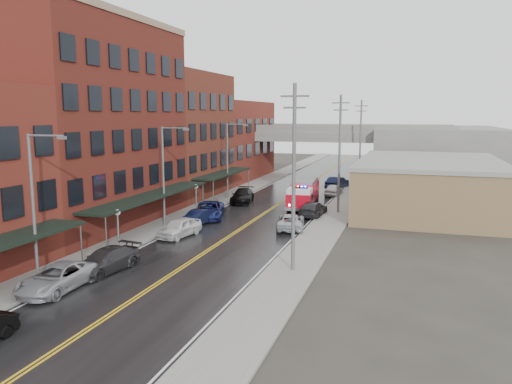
% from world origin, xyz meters
% --- Properties ---
extents(ground, '(220.00, 220.00, 0.00)m').
position_xyz_m(ground, '(0.00, 0.00, 0.00)').
color(ground, '#2D2B26').
rests_on(ground, ground).
extents(road, '(11.00, 160.00, 0.02)m').
position_xyz_m(road, '(0.00, 30.00, 0.01)').
color(road, black).
rests_on(road, ground).
extents(sidewalk_left, '(3.00, 160.00, 0.15)m').
position_xyz_m(sidewalk_left, '(-7.30, 30.00, 0.07)').
color(sidewalk_left, slate).
rests_on(sidewalk_left, ground).
extents(sidewalk_right, '(3.00, 160.00, 0.15)m').
position_xyz_m(sidewalk_right, '(7.30, 30.00, 0.07)').
color(sidewalk_right, slate).
rests_on(sidewalk_right, ground).
extents(curb_left, '(0.30, 160.00, 0.15)m').
position_xyz_m(curb_left, '(-5.65, 30.00, 0.07)').
color(curb_left, gray).
rests_on(curb_left, ground).
extents(curb_right, '(0.30, 160.00, 0.15)m').
position_xyz_m(curb_right, '(5.65, 30.00, 0.07)').
color(curb_right, gray).
rests_on(curb_right, ground).
extents(brick_building_b, '(9.00, 20.00, 18.00)m').
position_xyz_m(brick_building_b, '(-13.30, 23.00, 9.00)').
color(brick_building_b, '#521E15').
rests_on(brick_building_b, ground).
extents(brick_building_c, '(9.00, 15.00, 15.00)m').
position_xyz_m(brick_building_c, '(-13.30, 40.50, 7.50)').
color(brick_building_c, '#5B261B').
rests_on(brick_building_c, ground).
extents(brick_building_far, '(9.00, 20.00, 12.00)m').
position_xyz_m(brick_building_far, '(-13.30, 58.00, 6.00)').
color(brick_building_far, maroon).
rests_on(brick_building_far, ground).
extents(tan_building, '(14.00, 22.00, 5.00)m').
position_xyz_m(tan_building, '(16.00, 40.00, 2.50)').
color(tan_building, brown).
rests_on(tan_building, ground).
extents(right_far_block, '(18.00, 30.00, 8.00)m').
position_xyz_m(right_far_block, '(18.00, 70.00, 4.00)').
color(right_far_block, slate).
rests_on(right_far_block, ground).
extents(awning_1, '(2.60, 18.00, 3.09)m').
position_xyz_m(awning_1, '(-7.49, 23.00, 2.99)').
color(awning_1, black).
rests_on(awning_1, ground).
extents(awning_2, '(2.60, 13.00, 3.09)m').
position_xyz_m(awning_2, '(-7.49, 40.50, 2.99)').
color(awning_2, black).
rests_on(awning_2, ground).
extents(globe_lamp_1, '(0.44, 0.44, 3.12)m').
position_xyz_m(globe_lamp_1, '(-6.40, 16.00, 2.31)').
color(globe_lamp_1, '#59595B').
rests_on(globe_lamp_1, ground).
extents(globe_lamp_2, '(0.44, 0.44, 3.12)m').
position_xyz_m(globe_lamp_2, '(-6.40, 30.00, 2.31)').
color(globe_lamp_2, '#59595B').
rests_on(globe_lamp_2, ground).
extents(street_lamp_0, '(2.64, 0.22, 9.00)m').
position_xyz_m(street_lamp_0, '(-6.55, 8.00, 5.19)').
color(street_lamp_0, '#59595B').
rests_on(street_lamp_0, ground).
extents(street_lamp_1, '(2.64, 0.22, 9.00)m').
position_xyz_m(street_lamp_1, '(-6.55, 24.00, 5.19)').
color(street_lamp_1, '#59595B').
rests_on(street_lamp_1, ground).
extents(street_lamp_2, '(2.64, 0.22, 9.00)m').
position_xyz_m(street_lamp_2, '(-6.55, 40.00, 5.19)').
color(street_lamp_2, '#59595B').
rests_on(street_lamp_2, ground).
extents(utility_pole_0, '(1.80, 0.24, 12.00)m').
position_xyz_m(utility_pole_0, '(7.20, 15.00, 6.31)').
color(utility_pole_0, '#59595B').
rests_on(utility_pole_0, ground).
extents(utility_pole_1, '(1.80, 0.24, 12.00)m').
position_xyz_m(utility_pole_1, '(7.20, 35.00, 6.31)').
color(utility_pole_1, '#59595B').
rests_on(utility_pole_1, ground).
extents(utility_pole_2, '(1.80, 0.24, 12.00)m').
position_xyz_m(utility_pole_2, '(7.20, 55.00, 6.31)').
color(utility_pole_2, '#59595B').
rests_on(utility_pole_2, ground).
extents(overpass, '(40.00, 10.00, 7.50)m').
position_xyz_m(overpass, '(0.00, 62.00, 5.99)').
color(overpass, slate).
rests_on(overpass, ground).
extents(fire_truck, '(3.71, 8.21, 2.93)m').
position_xyz_m(fire_truck, '(3.09, 37.08, 1.59)').
color(fire_truck, red).
rests_on(fire_truck, ground).
extents(parked_car_left_2, '(2.56, 5.40, 1.49)m').
position_xyz_m(parked_car_left_2, '(-5.00, 7.48, 0.74)').
color(parked_car_left_2, '#989A9F').
rests_on(parked_car_left_2, ground).
extents(parked_car_left_3, '(2.82, 5.46, 1.51)m').
position_xyz_m(parked_car_left_3, '(-4.31, 11.30, 0.76)').
color(parked_car_left_3, '#2A292C').
rests_on(parked_car_left_3, ground).
extents(parked_car_left_4, '(2.59, 4.89, 1.58)m').
position_xyz_m(parked_car_left_4, '(-3.95, 21.20, 0.79)').
color(parked_car_left_4, silver).
rests_on(parked_car_left_4, ground).
extents(parked_car_left_5, '(2.34, 4.46, 1.40)m').
position_xyz_m(parked_car_left_5, '(-4.33, 25.70, 0.70)').
color(parked_car_left_5, black).
rests_on(parked_car_left_5, ground).
extents(parked_car_left_6, '(4.28, 6.33, 1.61)m').
position_xyz_m(parked_car_left_6, '(-4.49, 28.80, 0.81)').
color(parked_car_left_6, navy).
rests_on(parked_car_left_6, ground).
extents(parked_car_left_7, '(3.06, 5.69, 1.57)m').
position_xyz_m(parked_car_left_7, '(-4.26, 38.08, 0.78)').
color(parked_car_left_7, black).
rests_on(parked_car_left_7, ground).
extents(parked_car_right_0, '(3.19, 5.31, 1.38)m').
position_xyz_m(parked_car_right_0, '(4.23, 26.64, 0.69)').
color(parked_car_right_0, '#ACB0B4').
rests_on(parked_car_right_0, ground).
extents(parked_car_right_1, '(2.37, 5.19, 1.47)m').
position_xyz_m(parked_car_right_1, '(5.00, 32.84, 0.74)').
color(parked_car_right_1, '#272729').
rests_on(parked_car_right_1, ground).
extents(parked_car_right_2, '(1.92, 4.39, 1.47)m').
position_xyz_m(parked_car_right_2, '(5.00, 46.20, 0.74)').
color(parked_car_right_2, silver).
rests_on(parked_car_right_2, ground).
extents(parked_car_right_3, '(2.72, 5.24, 1.64)m').
position_xyz_m(parked_car_right_3, '(4.53, 52.20, 0.82)').
color(parked_car_right_3, black).
rests_on(parked_car_right_3, ground).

